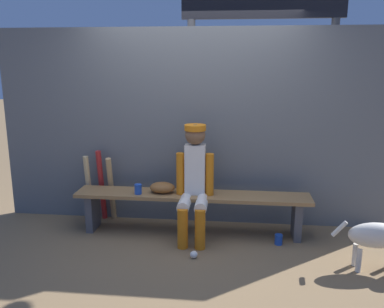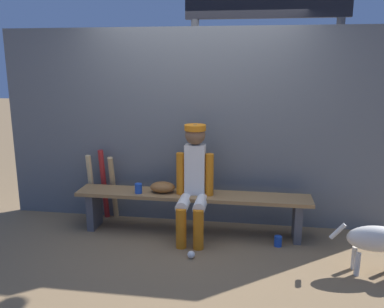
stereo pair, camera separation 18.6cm
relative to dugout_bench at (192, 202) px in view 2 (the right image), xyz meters
name	(u,v)px [view 2 (the right image)]	position (x,y,z in m)	size (l,w,h in m)	color
ground_plane	(192,233)	(0.00, 0.00, -0.37)	(30.00, 30.00, 0.00)	brown
chainlink_fence	(197,128)	(0.00, 0.38, 0.77)	(4.64, 0.03, 2.27)	#595E63
dugout_bench	(192,202)	(0.00, 0.00, 0.00)	(2.60, 0.36, 0.47)	olive
player_seated	(194,179)	(0.03, -0.11, 0.31)	(0.41, 0.55, 1.24)	silver
baseball_glove	(163,187)	(-0.33, 0.00, 0.16)	(0.28, 0.20, 0.12)	brown
bat_wood_tan	(113,188)	(-1.00, 0.27, 0.04)	(0.06, 0.06, 0.81)	tan
bat_aluminum_red	(104,184)	(-1.13, 0.28, 0.07)	(0.06, 0.06, 0.87)	#B22323
bat_wood_natural	(91,187)	(-1.27, 0.25, 0.04)	(0.06, 0.06, 0.81)	tan
baseball	(191,255)	(0.08, -0.60, -0.33)	(0.07, 0.07, 0.07)	white
cup_on_ground	(278,241)	(0.94, -0.19, -0.31)	(0.08, 0.08, 0.11)	#1E47AD
cup_on_bench	(138,188)	(-0.59, -0.07, 0.16)	(0.08, 0.08, 0.11)	#1E47AD
scoreboard	(271,8)	(0.81, 1.05, 2.16)	(2.27, 0.27, 3.59)	#3F3F42
dog	(383,240)	(1.83, -0.64, -0.03)	(0.84, 0.20, 0.49)	beige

